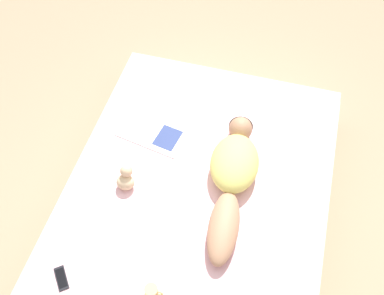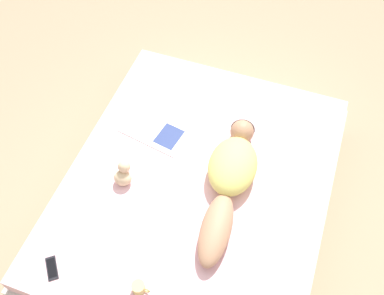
# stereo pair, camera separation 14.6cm
# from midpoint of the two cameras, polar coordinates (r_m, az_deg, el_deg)

# --- Properties ---
(ground_plane) EXTENTS (12.00, 12.00, 0.00)m
(ground_plane) POSITION_cam_midpoint_polar(r_m,az_deg,el_deg) (3.68, -0.25, -8.01)
(ground_plane) COLOR #9E8466
(bed) EXTENTS (1.90, 2.31, 0.48)m
(bed) POSITION_cam_midpoint_polar(r_m,az_deg,el_deg) (3.47, -0.26, -6.23)
(bed) COLOR beige
(bed) RESTS_ON ground_plane
(person) EXTENTS (0.38, 1.21, 0.21)m
(person) POSITION_cam_midpoint_polar(r_m,az_deg,el_deg) (3.18, 3.89, -3.37)
(person) COLOR #A37556
(person) RESTS_ON bed
(open_magazine) EXTENTS (0.56, 0.38, 0.01)m
(open_magazine) POSITION_cam_midpoint_polar(r_m,az_deg,el_deg) (3.51, -6.10, 1.85)
(open_magazine) COLOR white
(open_magazine) RESTS_ON bed
(coffee_mug) EXTENTS (0.12, 0.08, 0.08)m
(coffee_mug) POSITION_cam_midpoint_polar(r_m,az_deg,el_deg) (2.90, -6.64, -17.71)
(coffee_mug) COLOR tan
(coffee_mug) RESTS_ON bed
(cell_phone) EXTENTS (0.15, 0.16, 0.01)m
(cell_phone) POSITION_cam_midpoint_polar(r_m,az_deg,el_deg) (3.08, -17.61, -15.58)
(cell_phone) COLOR black
(cell_phone) RESTS_ON bed
(plush_toy) EXTENTS (0.13, 0.15, 0.18)m
(plush_toy) POSITION_cam_midpoint_polar(r_m,az_deg,el_deg) (3.21, -9.71, -4.00)
(plush_toy) COLOR #D1B289
(plush_toy) RESTS_ON bed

